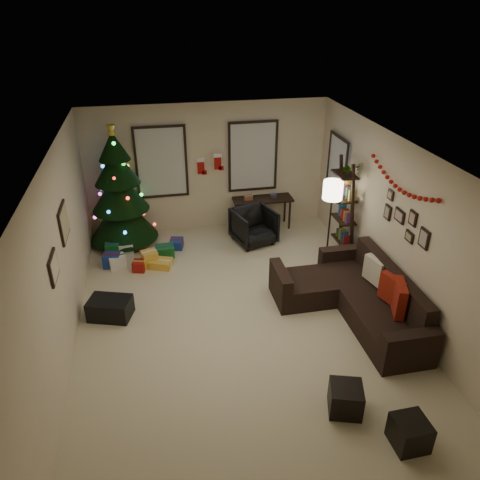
# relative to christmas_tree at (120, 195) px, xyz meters

# --- Properties ---
(floor) EXTENTS (7.00, 7.00, 0.00)m
(floor) POSITION_rel_christmas_tree_xyz_m (1.82, -3.10, -1.05)
(floor) COLOR #C6B995
(floor) RESTS_ON ground
(ceiling) EXTENTS (7.00, 7.00, 0.00)m
(ceiling) POSITION_rel_christmas_tree_xyz_m (1.82, -3.10, 1.65)
(ceiling) COLOR white
(ceiling) RESTS_ON floor
(wall_back) EXTENTS (5.00, 0.00, 5.00)m
(wall_back) POSITION_rel_christmas_tree_xyz_m (1.82, 0.40, 0.30)
(wall_back) COLOR beige
(wall_back) RESTS_ON floor
(wall_front) EXTENTS (5.00, 0.00, 5.00)m
(wall_front) POSITION_rel_christmas_tree_xyz_m (1.82, -6.60, 0.30)
(wall_front) COLOR beige
(wall_front) RESTS_ON floor
(wall_left) EXTENTS (0.00, 7.00, 7.00)m
(wall_left) POSITION_rel_christmas_tree_xyz_m (-0.68, -3.10, 0.30)
(wall_left) COLOR beige
(wall_left) RESTS_ON floor
(wall_right) EXTENTS (0.00, 7.00, 7.00)m
(wall_right) POSITION_rel_christmas_tree_xyz_m (4.32, -3.10, 0.30)
(wall_right) COLOR beige
(wall_right) RESTS_ON floor
(window_back_left) EXTENTS (1.05, 0.06, 1.50)m
(window_back_left) POSITION_rel_christmas_tree_xyz_m (0.87, 0.37, 0.50)
(window_back_left) COLOR #728CB2
(window_back_left) RESTS_ON wall_back
(window_back_right) EXTENTS (1.05, 0.06, 1.50)m
(window_back_right) POSITION_rel_christmas_tree_xyz_m (2.77, 0.37, 0.50)
(window_back_right) COLOR #728CB2
(window_back_right) RESTS_ON wall_back
(window_right_wall) EXTENTS (0.06, 0.90, 1.30)m
(window_right_wall) POSITION_rel_christmas_tree_xyz_m (4.29, -0.55, 0.45)
(window_right_wall) COLOR #728CB2
(window_right_wall) RESTS_ON wall_right
(christmas_tree) EXTENTS (1.36, 1.36, 2.53)m
(christmas_tree) POSITION_rel_christmas_tree_xyz_m (0.00, 0.00, 0.00)
(christmas_tree) COLOR black
(christmas_tree) RESTS_ON floor
(presents) EXTENTS (1.53, 1.01, 0.30)m
(presents) POSITION_rel_christmas_tree_xyz_m (0.27, -0.83, -0.93)
(presents) COLOR #14591E
(presents) RESTS_ON floor
(sofa) EXTENTS (1.78, 2.59, 0.84)m
(sofa) POSITION_rel_christmas_tree_xyz_m (3.68, -3.17, -0.77)
(sofa) COLOR black
(sofa) RESTS_ON floor
(pillow_red_a) EXTENTS (0.28, 0.50, 0.49)m
(pillow_red_a) POSITION_rel_christmas_tree_xyz_m (4.03, -3.78, -0.41)
(pillow_red_a) COLOR maroon
(pillow_red_a) RESTS_ON sofa
(pillow_red_b) EXTENTS (0.23, 0.45, 0.44)m
(pillow_red_b) POSITION_rel_christmas_tree_xyz_m (4.03, -3.57, -0.41)
(pillow_red_b) COLOR maroon
(pillow_red_b) RESTS_ON sofa
(pillow_cream) EXTENTS (0.21, 0.43, 0.42)m
(pillow_cream) POSITION_rel_christmas_tree_xyz_m (4.03, -2.99, -0.42)
(pillow_cream) COLOR beige
(pillow_cream) RESTS_ON sofa
(ottoman_near) EXTENTS (0.49, 0.49, 0.37)m
(ottoman_near) POSITION_rel_christmas_tree_xyz_m (2.73, -5.04, -0.86)
(ottoman_near) COLOR black
(ottoman_near) RESTS_ON floor
(ottoman_far) EXTENTS (0.39, 0.39, 0.36)m
(ottoman_far) POSITION_rel_christmas_tree_xyz_m (3.25, -5.64, -0.87)
(ottoman_far) COLOR black
(ottoman_far) RESTS_ON floor
(desk) EXTENTS (1.27, 0.45, 0.69)m
(desk) POSITION_rel_christmas_tree_xyz_m (2.95, 0.12, -0.44)
(desk) COLOR black
(desk) RESTS_ON floor
(desk_chair) EXTENTS (0.88, 0.85, 0.73)m
(desk_chair) POSITION_rel_christmas_tree_xyz_m (2.61, -0.53, -0.68)
(desk_chair) COLOR black
(desk_chair) RESTS_ON floor
(bookshelf) EXTENTS (0.30, 0.58, 2.00)m
(bookshelf) POSITION_rel_christmas_tree_xyz_m (4.12, -1.49, -0.08)
(bookshelf) COLOR black
(bookshelf) RESTS_ON floor
(potted_plant) EXTENTS (0.53, 0.49, 0.50)m
(potted_plant) POSITION_rel_christmas_tree_xyz_m (4.12, -1.50, 0.77)
(potted_plant) COLOR #4C4C4C
(potted_plant) RESTS_ON bookshelf
(floor_lamp) EXTENTS (0.35, 0.35, 1.66)m
(floor_lamp) POSITION_rel_christmas_tree_xyz_m (3.77, -1.63, 0.34)
(floor_lamp) COLOR black
(floor_lamp) RESTS_ON floor
(art_map) EXTENTS (0.04, 0.60, 0.50)m
(art_map) POSITION_rel_christmas_tree_xyz_m (-0.66, -2.37, 0.59)
(art_map) COLOR black
(art_map) RESTS_ON wall_left
(art_abstract) EXTENTS (0.04, 0.45, 0.35)m
(art_abstract) POSITION_rel_christmas_tree_xyz_m (-0.66, -3.47, 0.49)
(art_abstract) COLOR black
(art_abstract) RESTS_ON wall_left
(gallery) EXTENTS (0.03, 1.25, 0.54)m
(gallery) POSITION_rel_christmas_tree_xyz_m (4.30, -3.17, 0.52)
(gallery) COLOR black
(gallery) RESTS_ON wall_right
(garland) EXTENTS (0.08, 1.90, 0.30)m
(garland) POSITION_rel_christmas_tree_xyz_m (4.27, -2.92, 1.05)
(garland) COLOR #A5140C
(garland) RESTS_ON wall_right
(stocking_left) EXTENTS (0.20, 0.05, 0.36)m
(stocking_left) POSITION_rel_christmas_tree_xyz_m (1.68, 0.38, 0.37)
(stocking_left) COLOR #990F0C
(stocking_left) RESTS_ON wall_back
(stocking_right) EXTENTS (0.20, 0.05, 0.36)m
(stocking_right) POSITION_rel_christmas_tree_xyz_m (2.01, 0.21, 0.50)
(stocking_right) COLOR #990F0C
(stocking_right) RESTS_ON wall_back
(storage_bin) EXTENTS (0.75, 0.61, 0.32)m
(storage_bin) POSITION_rel_christmas_tree_xyz_m (-0.18, -2.53, -0.88)
(storage_bin) COLOR black
(storage_bin) RESTS_ON floor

